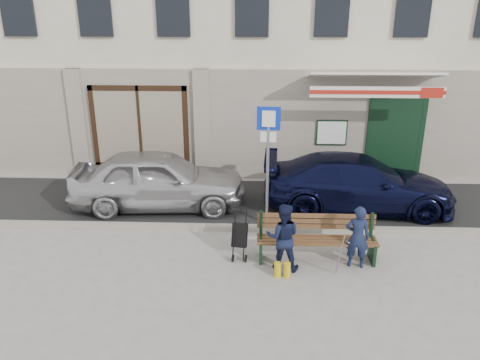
# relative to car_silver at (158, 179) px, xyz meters

# --- Properties ---
(ground) EXTENTS (80.00, 80.00, 0.00)m
(ground) POSITION_rel_car_silver_xyz_m (2.29, -2.78, -0.74)
(ground) COLOR #9E9991
(ground) RESTS_ON ground
(asphalt_lane) EXTENTS (60.00, 3.20, 0.01)m
(asphalt_lane) POSITION_rel_car_silver_xyz_m (2.29, 0.32, -0.74)
(asphalt_lane) COLOR #282828
(asphalt_lane) RESTS_ON ground
(curb) EXTENTS (60.00, 0.18, 0.12)m
(curb) POSITION_rel_car_silver_xyz_m (2.29, -1.28, -0.68)
(curb) COLOR #9E9384
(curb) RESTS_ON ground
(building) EXTENTS (20.00, 8.27, 10.00)m
(building) POSITION_rel_car_silver_xyz_m (2.30, 5.67, 4.23)
(building) COLOR beige
(building) RESTS_ON ground
(car_silver) EXTENTS (4.45, 2.01, 1.48)m
(car_silver) POSITION_rel_car_silver_xyz_m (0.00, 0.00, 0.00)
(car_silver) COLOR silver
(car_silver) RESTS_ON ground
(car_navy) EXTENTS (4.80, 2.13, 1.37)m
(car_navy) POSITION_rel_car_silver_xyz_m (5.01, 0.10, -0.06)
(car_navy) COLOR black
(car_navy) RESTS_ON ground
(parking_sign) EXTENTS (0.52, 0.09, 2.80)m
(parking_sign) POSITION_rel_car_silver_xyz_m (2.72, -0.92, 1.15)
(parking_sign) COLOR gray
(parking_sign) RESTS_ON ground
(bench) EXTENTS (2.40, 1.17, 0.98)m
(bench) POSITION_rel_car_silver_xyz_m (3.65, -2.54, -0.28)
(bench) COLOR brown
(bench) RESTS_ON ground
(man) EXTENTS (0.50, 0.36, 1.29)m
(man) POSITION_rel_car_silver_xyz_m (4.45, -2.76, -0.10)
(man) COLOR #151D3B
(man) RESTS_ON ground
(woman) EXTENTS (0.70, 0.57, 1.37)m
(woman) POSITION_rel_car_silver_xyz_m (3.00, -2.89, -0.06)
(woman) COLOR #131834
(woman) RESTS_ON ground
(stroller) EXTENTS (0.35, 0.46, 1.05)m
(stroller) POSITION_rel_car_silver_xyz_m (2.15, -2.48, -0.27)
(stroller) COLOR black
(stroller) RESTS_ON ground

